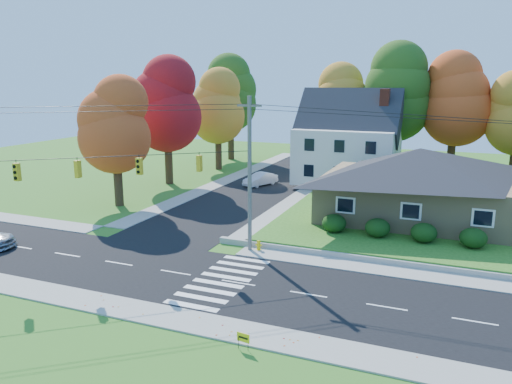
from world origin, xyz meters
TOP-DOWN VIEW (x-y plane):
  - ground at (0.00, 0.00)m, footprint 120.00×120.00m
  - road_main at (0.00, 0.00)m, footprint 90.00×8.00m
  - road_cross at (-8.00, 26.00)m, footprint 8.00×44.00m
  - sidewalk_north at (0.00, 5.00)m, footprint 90.00×2.00m
  - sidewalk_south at (0.00, -5.00)m, footprint 90.00×2.00m
  - lawn at (13.00, 21.00)m, footprint 30.00×30.00m
  - ranch_house at (8.00, 16.00)m, footprint 14.60×10.60m
  - colonial_house at (0.04, 28.00)m, footprint 10.40×8.40m
  - hedge_row at (7.50, 9.80)m, footprint 10.70×1.70m
  - traffic_infrastructure at (-0.15, 1.35)m, footprint 38.10×10.66m
  - tree_lot_0 at (-2.00, 34.00)m, footprint 6.72×6.72m
  - tree_lot_1 at (4.00, 33.00)m, footprint 7.84×7.84m
  - tree_lot_2 at (10.00, 34.00)m, footprint 7.28×7.28m
  - tree_west_0 at (-17.00, 12.00)m, footprint 6.16×6.16m
  - tree_west_1 at (-18.00, 22.00)m, footprint 7.28×7.28m
  - tree_west_2 at (-17.00, 32.00)m, footprint 6.72×6.72m
  - tree_west_3 at (-19.00, 40.00)m, footprint 7.84×7.84m
  - white_car at (-8.47, 24.65)m, footprint 2.88×4.30m
  - fire_hydrant at (-0.94, 5.37)m, footprint 0.41×0.33m
  - yard_sign at (3.02, -6.25)m, footprint 0.59×0.11m

SIDE VIEW (x-z plane):
  - ground at x=0.00m, z-range 0.00..0.00m
  - road_main at x=0.00m, z-range 0.00..0.02m
  - road_cross at x=-8.00m, z-range 0.00..0.02m
  - sidewalk_north at x=0.00m, z-range 0.00..0.08m
  - sidewalk_south at x=0.00m, z-range 0.00..0.08m
  - lawn at x=13.00m, z-range 0.00..0.50m
  - fire_hydrant at x=-0.94m, z-range -0.02..0.72m
  - yard_sign at x=3.02m, z-range 0.16..0.89m
  - white_car at x=-8.47m, z-range 0.02..1.36m
  - hedge_row at x=7.50m, z-range 0.50..1.77m
  - ranch_house at x=8.00m, z-range 0.57..5.97m
  - colonial_house at x=0.04m, z-range -0.22..9.38m
  - traffic_infrastructure at x=-0.15m, z-range 0.15..10.15m
  - tree_west_0 at x=-17.00m, z-range 1.42..12.89m
  - tree_west_2 at x=-17.00m, z-range 1.55..14.06m
  - tree_lot_0 at x=-2.00m, z-range 2.05..14.56m
  - tree_west_1 at x=-18.00m, z-range 1.68..15.24m
  - tree_lot_2 at x=10.00m, z-range 2.18..15.74m
  - tree_west_3 at x=-19.00m, z-range 1.81..16.41m
  - tree_lot_1 at x=4.00m, z-range 2.31..16.91m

